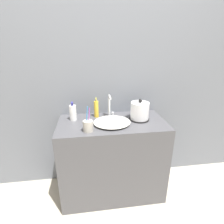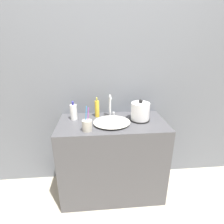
{
  "view_description": "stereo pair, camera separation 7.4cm",
  "coord_description": "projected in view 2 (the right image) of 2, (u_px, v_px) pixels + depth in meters",
  "views": [
    {
      "loc": [
        -0.21,
        -1.24,
        1.49
      ],
      "look_at": [
        -0.0,
        0.26,
        0.91
      ],
      "focal_mm": 28.0,
      "sensor_mm": 36.0,
      "label": 1
    },
    {
      "loc": [
        -0.14,
        -1.24,
        1.49
      ],
      "look_at": [
        -0.0,
        0.26,
        0.91
      ],
      "focal_mm": 28.0,
      "sensor_mm": 36.0,
      "label": 2
    }
  ],
  "objects": [
    {
      "name": "sink_basin",
      "position": [
        112.0,
        122.0,
        1.6
      ],
      "size": [
        0.34,
        0.31,
        0.04
      ],
      "color": "silver",
      "rests_on": "vanity_counter"
    },
    {
      "name": "faucet",
      "position": [
        111.0,
        105.0,
        1.74
      ],
      "size": [
        0.06,
        0.13,
        0.22
      ],
      "color": "silver",
      "rests_on": "vanity_counter"
    },
    {
      "name": "electric_kettle",
      "position": [
        140.0,
        112.0,
        1.66
      ],
      "size": [
        0.19,
        0.19,
        0.21
      ],
      "color": "black",
      "rests_on": "vanity_counter"
    },
    {
      "name": "shampoo_bottle",
      "position": [
        74.0,
        112.0,
        1.68
      ],
      "size": [
        0.06,
        0.06,
        0.18
      ],
      "color": "white",
      "rests_on": "vanity_counter"
    },
    {
      "name": "lotion_bottle",
      "position": [
        97.0,
        109.0,
        1.74
      ],
      "size": [
        0.04,
        0.04,
        0.2
      ],
      "color": "gold",
      "rests_on": "vanity_counter"
    },
    {
      "name": "vanity_counter",
      "position": [
        112.0,
        158.0,
        1.79
      ],
      "size": [
        1.02,
        0.51,
        0.81
      ],
      "color": "#4C4C51",
      "rests_on": "ground_plane"
    },
    {
      "name": "toothbrush_cup",
      "position": [
        87.0,
        125.0,
        1.46
      ],
      "size": [
        0.08,
        0.08,
        0.22
      ],
      "color": "#B7B2A8",
      "rests_on": "vanity_counter"
    },
    {
      "name": "wall_back",
      "position": [
        110.0,
        66.0,
        1.73
      ],
      "size": [
        6.0,
        0.04,
        2.6
      ],
      "color": "slate",
      "rests_on": "ground_plane"
    },
    {
      "name": "ground_plane",
      "position": [
        115.0,
        209.0,
        1.7
      ],
      "size": [
        12.0,
        12.0,
        0.0
      ],
      "primitive_type": "plane",
      "color": "#BCB29E"
    }
  ]
}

